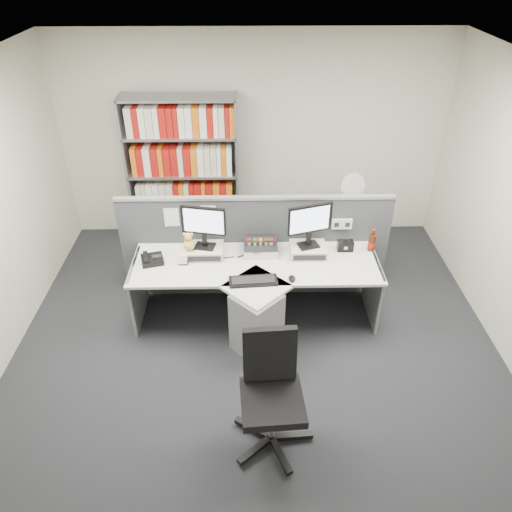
{
  "coord_description": "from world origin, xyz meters",
  "views": [
    {
      "loc": [
        -0.07,
        -3.34,
        3.61
      ],
      "look_at": [
        0.0,
        0.65,
        0.92
      ],
      "focal_mm": 33.9,
      "sensor_mm": 36.0,
      "label": 1
    }
  ],
  "objects_px": {
    "cola_bottle": "(372,242)",
    "office_chair": "(271,389)",
    "desktop_pc": "(261,248)",
    "desk": "(256,296)",
    "keyboard": "(253,281)",
    "desk_fan": "(352,187)",
    "monitor_left": "(203,224)",
    "desk_phone": "(152,259)",
    "mouse": "(292,278)",
    "monitor_right": "(310,222)",
    "speaker": "(345,246)",
    "filing_cabinet": "(346,233)",
    "shelving_unit": "(184,176)",
    "desk_calendar": "(183,260)"
  },
  "relations": [
    {
      "from": "desk",
      "to": "desktop_pc",
      "type": "height_order",
      "value": "desktop_pc"
    },
    {
      "from": "desk_fan",
      "to": "monitor_left",
      "type": "bearing_deg",
      "value": -149.66
    },
    {
      "from": "keyboard",
      "to": "mouse",
      "type": "bearing_deg",
      "value": 3.67
    },
    {
      "from": "desktop_pc",
      "to": "mouse",
      "type": "xyz_separation_m",
      "value": [
        0.3,
        -0.53,
        -0.03
      ]
    },
    {
      "from": "desk",
      "to": "desk_phone",
      "type": "height_order",
      "value": "desk_phone"
    },
    {
      "from": "desk_phone",
      "to": "cola_bottle",
      "type": "distance_m",
      "value": 2.36
    },
    {
      "from": "desk_calendar",
      "to": "cola_bottle",
      "type": "xyz_separation_m",
      "value": [
        2.02,
        0.23,
        0.05
      ]
    },
    {
      "from": "desktop_pc",
      "to": "desk",
      "type": "bearing_deg",
      "value": -97.22
    },
    {
      "from": "monitor_left",
      "to": "desk_phone",
      "type": "height_order",
      "value": "monitor_left"
    },
    {
      "from": "speaker",
      "to": "office_chair",
      "type": "bearing_deg",
      "value": -116.33
    },
    {
      "from": "keyboard",
      "to": "desk_calendar",
      "type": "xyz_separation_m",
      "value": [
        -0.73,
        0.33,
        0.03
      ]
    },
    {
      "from": "monitor_right",
      "to": "speaker",
      "type": "bearing_deg",
      "value": 8.97
    },
    {
      "from": "keyboard",
      "to": "mouse",
      "type": "distance_m",
      "value": 0.39
    },
    {
      "from": "monitor_left",
      "to": "desk_calendar",
      "type": "xyz_separation_m",
      "value": [
        -0.22,
        -0.17,
        -0.34
      ]
    },
    {
      "from": "keyboard",
      "to": "desk_fan",
      "type": "relative_size",
      "value": 0.99
    },
    {
      "from": "mouse",
      "to": "shelving_unit",
      "type": "bearing_deg",
      "value": 123.01
    },
    {
      "from": "monitor_right",
      "to": "keyboard",
      "type": "xyz_separation_m",
      "value": [
        -0.59,
        -0.49,
        -0.38
      ]
    },
    {
      "from": "desk_fan",
      "to": "desk_phone",
      "type": "bearing_deg",
      "value": -153.43
    },
    {
      "from": "desk",
      "to": "speaker",
      "type": "relative_size",
      "value": 15.06
    },
    {
      "from": "keyboard",
      "to": "desk_phone",
      "type": "relative_size",
      "value": 1.84
    },
    {
      "from": "speaker",
      "to": "filing_cabinet",
      "type": "distance_m",
      "value": 1.07
    },
    {
      "from": "desk_calendar",
      "to": "filing_cabinet",
      "type": "xyz_separation_m",
      "value": [
        1.96,
        1.18,
        -0.42
      ]
    },
    {
      "from": "mouse",
      "to": "cola_bottle",
      "type": "distance_m",
      "value": 1.05
    },
    {
      "from": "cola_bottle",
      "to": "desk_fan",
      "type": "bearing_deg",
      "value": 93.58
    },
    {
      "from": "filing_cabinet",
      "to": "cola_bottle",
      "type": "bearing_deg",
      "value": -86.42
    },
    {
      "from": "desk",
      "to": "desktop_pc",
      "type": "xyz_separation_m",
      "value": [
        0.06,
        0.44,
        0.31
      ]
    },
    {
      "from": "desk",
      "to": "filing_cabinet",
      "type": "distance_m",
      "value": 1.85
    },
    {
      "from": "filing_cabinet",
      "to": "monitor_left",
      "type": "bearing_deg",
      "value": -149.65
    },
    {
      "from": "desk_calendar",
      "to": "shelving_unit",
      "type": "bearing_deg",
      "value": 95.04
    },
    {
      "from": "desktop_pc",
      "to": "keyboard",
      "type": "bearing_deg",
      "value": -98.84
    },
    {
      "from": "keyboard",
      "to": "shelving_unit",
      "type": "height_order",
      "value": "shelving_unit"
    },
    {
      "from": "shelving_unit",
      "to": "desk_fan",
      "type": "bearing_deg",
      "value": -12.08
    },
    {
      "from": "desk",
      "to": "desktop_pc",
      "type": "relative_size",
      "value": 7.25
    },
    {
      "from": "keyboard",
      "to": "speaker",
      "type": "bearing_deg",
      "value": 29.08
    },
    {
      "from": "cola_bottle",
      "to": "office_chair",
      "type": "relative_size",
      "value": 0.25
    },
    {
      "from": "desktop_pc",
      "to": "speaker",
      "type": "distance_m",
      "value": 0.92
    },
    {
      "from": "office_chair",
      "to": "speaker",
      "type": "bearing_deg",
      "value": 63.67
    },
    {
      "from": "desk_phone",
      "to": "desk",
      "type": "bearing_deg",
      "value": -13.15
    },
    {
      "from": "desktop_pc",
      "to": "mouse",
      "type": "height_order",
      "value": "desktop_pc"
    },
    {
      "from": "shelving_unit",
      "to": "office_chair",
      "type": "distance_m",
      "value": 3.35
    },
    {
      "from": "mouse",
      "to": "desk_phone",
      "type": "bearing_deg",
      "value": 166.77
    },
    {
      "from": "monitor_left",
      "to": "desk_fan",
      "type": "bearing_deg",
      "value": 30.34
    },
    {
      "from": "speaker",
      "to": "shelving_unit",
      "type": "xyz_separation_m",
      "value": [
        -1.87,
        1.4,
        0.2
      ]
    },
    {
      "from": "desk",
      "to": "desk_calendar",
      "type": "xyz_separation_m",
      "value": [
        -0.76,
        0.22,
        0.31
      ]
    },
    {
      "from": "desk",
      "to": "monitor_right",
      "type": "xyz_separation_m",
      "value": [
        0.56,
        0.38,
        0.66
      ]
    },
    {
      "from": "desk_fan",
      "to": "desktop_pc",
      "type": "bearing_deg",
      "value": -140.05
    },
    {
      "from": "keyboard",
      "to": "desk_phone",
      "type": "distance_m",
      "value": 1.12
    },
    {
      "from": "desktop_pc",
      "to": "speaker",
      "type": "relative_size",
      "value": 2.08
    },
    {
      "from": "desk_calendar",
      "to": "monitor_left",
      "type": "bearing_deg",
      "value": 36.98
    },
    {
      "from": "cola_bottle",
      "to": "desk_fan",
      "type": "xyz_separation_m",
      "value": [
        -0.06,
        0.95,
        0.19
      ]
    }
  ]
}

